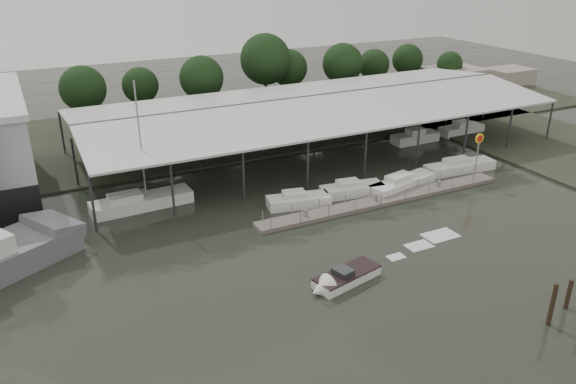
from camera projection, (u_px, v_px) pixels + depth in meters
name	position (u px, v px, depth m)	size (l,w,h in m)	color
ground	(298.00, 288.00, 42.30)	(200.00, 200.00, 0.00)	#252921
land_strip_far	(156.00, 135.00, 76.71)	(140.00, 30.00, 0.30)	#313629
covered_boat_shed	(315.00, 101.00, 69.84)	(58.24, 24.00, 6.96)	silver
floating_dock	(384.00, 200.00, 56.60)	(28.00, 2.00, 1.40)	#68635C
shell_fuel_sign	(478.00, 148.00, 60.06)	(1.10, 0.18, 5.55)	gray
distant_commercial_buildings	(471.00, 78.00, 102.55)	(22.00, 8.00, 4.00)	gray
white_sailboat	(140.00, 202.00, 55.15)	(9.97, 3.08, 12.79)	white
speedboat_underway	(342.00, 279.00, 42.70)	(17.08, 5.62, 2.00)	white
moored_cruiser_0	(298.00, 200.00, 55.58)	(6.58, 3.43, 1.70)	white
moored_cruiser_1	(352.00, 189.00, 58.18)	(6.82, 3.05, 1.70)	white
moored_cruiser_2	(402.00, 183.00, 59.66)	(8.78, 3.91, 1.70)	white
moored_cruiser_3	(459.00, 166.00, 64.31)	(8.73, 2.83, 1.70)	white
horizon_tree_line	(276.00, 69.00, 87.77)	(68.07, 10.39, 11.80)	#302215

